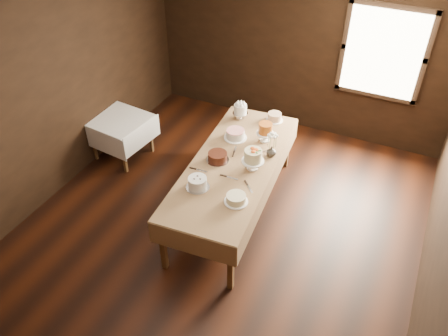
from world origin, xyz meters
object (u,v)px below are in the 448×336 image
(cake_speckled, at_px, (275,117))
(flower_vase, at_px, (271,151))
(side_table, at_px, (120,123))
(cake_server_c, at_px, (235,149))
(display_table, at_px, (234,167))
(cake_lattice, at_px, (235,135))
(cake_swirl, at_px, (198,183))
(cake_server_a, at_px, (232,178))
(cake_server_d, at_px, (261,152))
(cake_caramel, at_px, (265,133))
(cake_chocolate, at_px, (218,157))
(cake_flowers, at_px, (253,160))
(cake_cream, at_px, (236,199))
(cake_server_e, at_px, (202,171))
(cake_server_b, at_px, (250,189))
(cake_meringue, at_px, (240,112))

(cake_speckled, bearing_deg, flower_vase, -72.19)
(side_table, xyz_separation_m, cake_server_c, (2.03, -0.14, 0.23))
(flower_vase, bearing_deg, display_table, -136.63)
(cake_speckled, bearing_deg, cake_lattice, -116.55)
(cake_swirl, xyz_separation_m, cake_server_a, (0.31, 0.34, -0.07))
(cake_lattice, height_order, cake_server_c, cake_lattice)
(cake_lattice, relative_size, flower_vase, 2.31)
(cake_server_d, bearing_deg, cake_caramel, 59.47)
(cake_chocolate, distance_m, cake_flowers, 0.48)
(side_table, relative_size, cake_lattice, 2.81)
(side_table, bearing_deg, cake_swirl, -28.32)
(cake_speckled, relative_size, flower_vase, 1.84)
(display_table, relative_size, cake_speckled, 10.85)
(cake_caramel, xyz_separation_m, cake_server_a, (-0.06, -0.94, -0.12))
(cake_cream, relative_size, cake_server_e, 1.36)
(flower_vase, bearing_deg, cake_server_b, -89.08)
(cake_caramel, relative_size, cake_cream, 0.88)
(cake_flowers, xyz_separation_m, cake_server_e, (-0.56, -0.32, -0.12))
(cake_server_a, bearing_deg, cake_server_e, -177.96)
(cake_server_b, bearing_deg, cake_meringue, 162.91)
(cake_meringue, relative_size, cake_chocolate, 0.83)
(cake_meringue, distance_m, flower_vase, 1.00)
(cake_server_a, xyz_separation_m, cake_server_c, (-0.22, 0.57, 0.00))
(display_table, distance_m, cake_server_e, 0.45)
(cake_swirl, distance_m, cake_server_d, 1.09)
(cake_lattice, height_order, cake_cream, cake_lattice)
(cake_caramel, height_order, cake_server_e, cake_caramel)
(cake_chocolate, height_order, cake_server_a, cake_chocolate)
(cake_lattice, relative_size, cake_flowers, 1.09)
(cake_meringue, xyz_separation_m, cake_chocolate, (0.15, -1.07, -0.05))
(cake_chocolate, bearing_deg, side_table, 166.53)
(side_table, relative_size, cake_server_d, 3.74)
(display_table, xyz_separation_m, cake_flowers, (0.26, -0.00, 0.19))
(cake_server_b, bearing_deg, cake_lattice, 168.33)
(cake_chocolate, relative_size, cake_server_b, 1.26)
(cake_chocolate, height_order, cake_cream, cake_chocolate)
(display_table, distance_m, cake_speckled, 1.20)
(cake_cream, bearing_deg, cake_flowers, 96.14)
(cake_server_a, relative_size, cake_server_c, 1.00)
(cake_caramel, distance_m, cake_swirl, 1.33)
(display_table, bearing_deg, cake_caramel, 74.87)
(cake_speckled, distance_m, cake_lattice, 0.74)
(cake_flowers, distance_m, cake_server_c, 0.48)
(side_table, height_order, cake_lattice, cake_lattice)
(cake_lattice, bearing_deg, cake_server_d, -18.95)
(cake_meringue, relative_size, cake_speckled, 0.98)
(side_table, bearing_deg, display_table, -11.07)
(cake_swirl, xyz_separation_m, cake_server_b, (0.58, 0.25, -0.07))
(side_table, distance_m, cake_speckled, 2.40)
(display_table, height_order, flower_vase, flower_vase)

